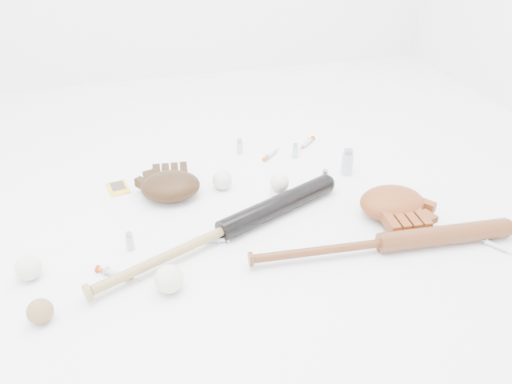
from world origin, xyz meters
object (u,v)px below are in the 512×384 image
object	(u,v)px
pedestal	(279,194)
glove_dark	(170,186)
bat_wood	(382,243)
bat_dark	(224,230)

from	to	relation	value
pedestal	glove_dark	bearing A→B (deg)	162.67
pedestal	bat_wood	bearing A→B (deg)	-60.15
bat_dark	pedestal	xyz separation A→B (m)	(0.25, 0.18, -0.02)
bat_dark	bat_wood	bearing A→B (deg)	-45.71
bat_dark	bat_wood	xyz separation A→B (m)	(0.46, -0.19, -0.00)
bat_wood	pedestal	size ratio (longest dim) A/B	13.95
bat_wood	glove_dark	distance (m)	0.77
bat_wood	pedestal	distance (m)	0.43
bat_dark	pedestal	size ratio (longest dim) A/B	15.28
bat_dark	glove_dark	world-z (taller)	glove_dark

